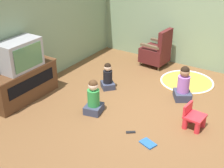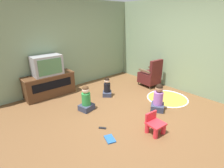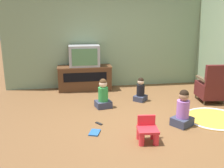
{
  "view_description": "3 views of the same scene",
  "coord_description": "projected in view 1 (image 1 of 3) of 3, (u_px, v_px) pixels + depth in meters",
  "views": [
    {
      "loc": [
        -4.4,
        -1.95,
        2.95
      ],
      "look_at": [
        -0.6,
        0.49,
        0.63
      ],
      "focal_mm": 50.0,
      "sensor_mm": 36.0,
      "label": 1
    },
    {
      "loc": [
        -2.65,
        -2.37,
        2.12
      ],
      "look_at": [
        -0.34,
        0.26,
        0.76
      ],
      "focal_mm": 28.0,
      "sensor_mm": 36.0,
      "label": 2
    },
    {
      "loc": [
        -1.27,
        -4.4,
        1.99
      ],
      "look_at": [
        -0.54,
        0.34,
        0.65
      ],
      "focal_mm": 42.0,
      "sensor_mm": 36.0,
      "label": 3
    }
  ],
  "objects": [
    {
      "name": "remote_control",
      "position": [
        131.0,
        132.0,
        4.95
      ],
      "size": [
        0.13,
        0.14,
        0.02
      ],
      "rotation": [
        0.0,
        0.0,
        2.24
      ],
      "color": "black",
      "rests_on": "ground_plane"
    },
    {
      "name": "child_watching_right",
      "position": [
        183.0,
        85.0,
        5.79
      ],
      "size": [
        0.45,
        0.43,
        0.67
      ],
      "rotation": [
        0.0,
        0.0,
        0.57
      ],
      "color": "#33384C",
      "rests_on": "ground_plane"
    },
    {
      "name": "play_mat",
      "position": [
        187.0,
        82.0,
        6.55
      ],
      "size": [
        1.12,
        1.12,
        0.04
      ],
      "color": "gold",
      "rests_on": "ground_plane"
    },
    {
      "name": "ground_plane",
      "position": [
        153.0,
        109.0,
        5.58
      ],
      "size": [
        30.0,
        30.0,
        0.0
      ],
      "primitive_type": "plane",
      "color": "brown"
    },
    {
      "name": "tv_cabinet",
      "position": [
        24.0,
        83.0,
        5.78
      ],
      "size": [
        1.38,
        0.47,
        0.63
      ],
      "color": "#4C2D19",
      "rests_on": "ground_plane"
    },
    {
      "name": "child_watching_center",
      "position": [
        94.0,
        99.0,
        5.38
      ],
      "size": [
        0.37,
        0.34,
        0.63
      ],
      "rotation": [
        0.0,
        0.0,
        0.22
      ],
      "color": "#33384C",
      "rests_on": "ground_plane"
    },
    {
      "name": "wall_back",
      "position": [
        30.0,
        21.0,
        5.94
      ],
      "size": [
        5.32,
        0.12,
        2.61
      ],
      "color": "gray",
      "rests_on": "ground_plane"
    },
    {
      "name": "television",
      "position": [
        20.0,
        55.0,
        5.51
      ],
      "size": [
        0.77,
        0.44,
        0.53
      ],
      "color": "#939399",
      "rests_on": "tv_cabinet"
    },
    {
      "name": "black_armchair",
      "position": [
        156.0,
        52.0,
        7.15
      ],
      "size": [
        0.57,
        0.62,
        0.89
      ],
      "rotation": [
        0.0,
        0.0,
        3.06
      ],
      "color": "brown",
      "rests_on": "ground_plane"
    },
    {
      "name": "child_watching_left",
      "position": [
        108.0,
        77.0,
        6.21
      ],
      "size": [
        0.37,
        0.37,
        0.54
      ],
      "rotation": [
        0.0,
        0.0,
        0.84
      ],
      "color": "#33384C",
      "rests_on": "ground_plane"
    },
    {
      "name": "book",
      "position": [
        148.0,
        143.0,
        4.69
      ],
      "size": [
        0.23,
        0.28,
        0.02
      ],
      "rotation": [
        0.0,
        0.0,
        1.23
      ],
      "color": "#235699",
      "rests_on": "ground_plane"
    },
    {
      "name": "wall_right",
      "position": [
        213.0,
        12.0,
        6.57
      ],
      "size": [
        0.12,
        5.58,
        2.61
      ],
      "color": "gray",
      "rests_on": "ground_plane"
    },
    {
      "name": "yellow_kid_chair",
      "position": [
        193.0,
        118.0,
        5.02
      ],
      "size": [
        0.34,
        0.33,
        0.4
      ],
      "rotation": [
        0.0,
        0.0,
        -0.09
      ],
      "color": "red",
      "rests_on": "ground_plane"
    }
  ]
}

